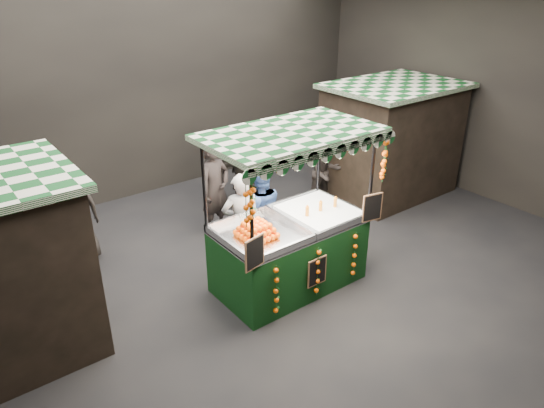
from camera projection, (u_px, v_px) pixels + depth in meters
ground at (282, 281)px, 8.63m from camera, size 12.00×12.00×0.00m
market_hall at (284, 85)px, 7.18m from camera, size 12.10×10.10×5.05m
neighbour_stall_right at (391, 139)px, 11.56m from camera, size 3.00×2.20×2.60m
juice_stall at (291, 241)px, 8.16m from camera, size 2.80×1.65×2.72m
vendor_grey at (241, 224)px, 8.55m from camera, size 0.79×0.66×1.86m
vendor_blue at (260, 213)px, 9.00m from camera, size 1.05×0.93×1.79m
shopper_0 at (215, 189)px, 9.78m from camera, size 0.79×0.61×1.94m
shopper_1 at (325, 173)px, 11.02m from camera, size 0.88×0.74×1.62m
shopper_2 at (250, 166)px, 11.36m from camera, size 0.98×0.43×1.65m
shopper_3 at (220, 170)px, 10.90m from camera, size 1.22×1.34×1.81m
shopper_4 at (73, 214)px, 8.82m from camera, size 0.96×0.65×1.91m
shopper_5 at (245, 172)px, 10.81m from camera, size 1.58×1.52×1.79m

